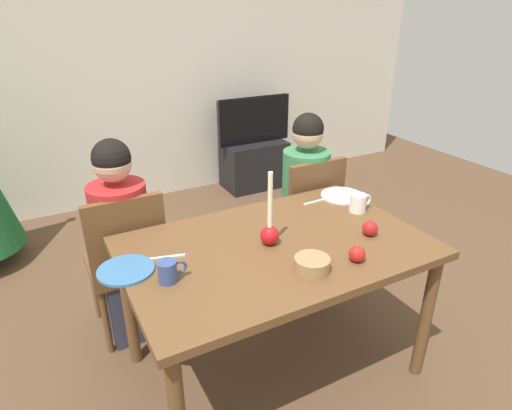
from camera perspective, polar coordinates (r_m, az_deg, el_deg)
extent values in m
plane|color=brown|center=(2.49, 2.32, -20.32)|extent=(7.68, 7.68, 0.00)
cube|color=beige|center=(4.22, -16.38, 17.65)|extent=(6.40, 0.10, 2.60)
cube|color=brown|center=(2.03, 2.68, -5.67)|extent=(1.40, 0.90, 0.04)
cylinder|color=brown|center=(2.37, 21.47, -13.64)|extent=(0.06, 0.06, 0.71)
cylinder|color=brown|center=(2.37, -16.43, -12.77)|extent=(0.06, 0.06, 0.71)
cylinder|color=brown|center=(2.82, 9.73, -5.48)|extent=(0.06, 0.06, 0.71)
cube|color=brown|center=(2.58, -16.83, -7.40)|extent=(0.40, 0.40, 0.04)
cube|color=brown|center=(2.31, -16.58, -4.40)|extent=(0.40, 0.04, 0.45)
cylinder|color=brown|center=(2.87, -13.71, -8.82)|extent=(0.04, 0.04, 0.41)
cylinder|color=brown|center=(2.83, -20.43, -10.33)|extent=(0.04, 0.04, 0.41)
cylinder|color=brown|center=(2.60, -11.64, -12.58)|extent=(0.04, 0.04, 0.41)
cylinder|color=brown|center=(2.55, -19.14, -14.36)|extent=(0.04, 0.04, 0.41)
cube|color=brown|center=(2.97, 5.72, -1.90)|extent=(0.40, 0.40, 0.04)
cube|color=brown|center=(2.74, 8.00, 1.20)|extent=(0.40, 0.04, 0.45)
cylinder|color=brown|center=(3.29, 6.39, -3.59)|extent=(0.04, 0.04, 0.41)
cylinder|color=brown|center=(3.13, 1.21, -5.01)|extent=(0.04, 0.04, 0.41)
cylinder|color=brown|center=(3.05, 9.98, -6.24)|extent=(0.04, 0.04, 0.41)
cylinder|color=brown|center=(2.88, 4.56, -7.97)|extent=(0.04, 0.04, 0.41)
cube|color=#33384C|center=(2.65, -16.04, -11.67)|extent=(0.28, 0.28, 0.45)
cylinder|color=#AD2323|center=(2.41, -17.32, -2.74)|extent=(0.30, 0.30, 0.48)
sphere|color=tan|center=(2.28, -18.44, 5.20)|extent=(0.19, 0.19, 0.19)
sphere|color=black|center=(2.27, -18.55, 5.92)|extent=(0.19, 0.19, 0.19)
cube|color=#33384C|center=(3.04, 6.07, -5.73)|extent=(0.28, 0.28, 0.45)
cylinder|color=#387A4C|center=(2.83, 6.49, 2.41)|extent=(0.30, 0.30, 0.48)
sphere|color=tan|center=(2.71, 6.86, 9.35)|extent=(0.19, 0.19, 0.19)
sphere|color=black|center=(2.71, 6.89, 9.97)|extent=(0.19, 0.19, 0.19)
cube|color=black|center=(4.56, -0.24, 5.37)|extent=(0.64, 0.40, 0.48)
cube|color=black|center=(4.43, -0.27, 11.12)|extent=(0.79, 0.04, 0.46)
cube|color=black|center=(4.43, -0.26, 11.12)|extent=(0.76, 0.05, 0.46)
sphere|color=red|center=(2.00, 1.80, -4.02)|extent=(0.09, 0.09, 0.09)
cylinder|color=#EFE5C6|center=(1.92, 1.87, 0.64)|extent=(0.02, 0.02, 0.27)
cylinder|color=teal|center=(1.91, -16.77, -8.21)|extent=(0.24, 0.24, 0.01)
cylinder|color=silver|center=(2.56, 11.26, 1.22)|extent=(0.25, 0.25, 0.01)
cylinder|color=#33477F|center=(1.78, -11.59, -8.60)|extent=(0.08, 0.08, 0.09)
torus|color=#33477F|center=(1.79, -10.04, -8.09)|extent=(0.06, 0.01, 0.06)
cylinder|color=white|center=(2.38, 13.27, 0.26)|extent=(0.09, 0.09, 0.10)
torus|color=white|center=(2.41, 14.31, 0.63)|extent=(0.07, 0.01, 0.07)
cube|color=silver|center=(1.96, -11.95, -6.77)|extent=(0.18, 0.06, 0.01)
cube|color=silver|center=(2.47, 8.05, 0.49)|extent=(0.18, 0.02, 0.01)
cylinder|color=#99754C|center=(1.83, 7.39, -7.77)|extent=(0.15, 0.15, 0.06)
sphere|color=#B11A1B|center=(2.15, 14.79, -2.98)|extent=(0.08, 0.08, 0.08)
sphere|color=red|center=(1.93, 13.17, -6.29)|extent=(0.07, 0.07, 0.07)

